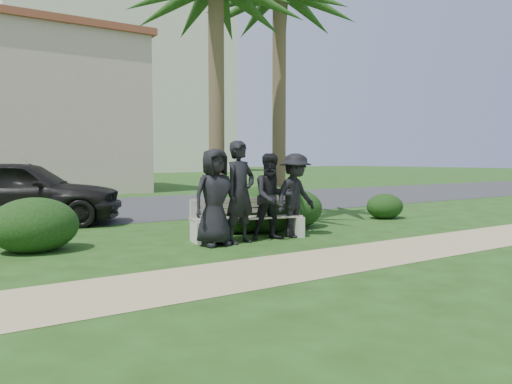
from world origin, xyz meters
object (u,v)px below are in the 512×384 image
at_px(man_a, 215,197).
at_px(man_b, 240,192).
at_px(park_bench, 248,221).
at_px(man_d, 295,196).
at_px(car_a, 21,192).
at_px(man_c, 272,197).

bearing_deg(man_a, man_b, -2.56).
bearing_deg(man_b, park_bench, 26.90).
distance_m(man_d, car_a, 6.43).
xyz_separation_m(man_a, man_c, (1.20, -0.02, -0.04)).
bearing_deg(man_d, car_a, 116.58).
height_order(man_b, man_c, man_b).
height_order(man_a, man_c, man_a).
bearing_deg(park_bench, man_b, -127.55).
bearing_deg(man_a, man_c, -2.31).
distance_m(park_bench, car_a, 5.64).
height_order(man_a, man_b, man_b).
bearing_deg(man_c, man_a, -168.13).
relative_size(man_b, man_d, 1.14).
relative_size(man_a, man_b, 0.92).
relative_size(man_c, man_d, 1.00).
height_order(park_bench, man_b, man_b).
xyz_separation_m(man_c, car_a, (-3.59, 4.92, -0.05)).
xyz_separation_m(man_d, car_a, (-4.14, 4.91, -0.05)).
bearing_deg(man_d, park_bench, 146.39).
distance_m(man_c, man_d, 0.56).
bearing_deg(man_b, man_a, 163.96).
bearing_deg(car_a, man_b, -125.48).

